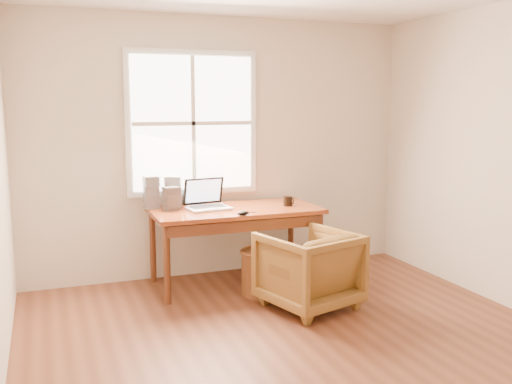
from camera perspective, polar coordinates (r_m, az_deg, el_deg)
room_shell at (r=3.88m, az=5.24°, el=2.47°), size 4.04×4.54×2.64m
desk at (r=5.48m, az=-2.11°, el=-1.83°), size 1.60×0.80×0.04m
armchair at (r=4.96m, az=5.28°, el=-7.71°), size 0.89×0.91×0.67m
wicker_stool at (r=5.31m, az=0.72°, el=-8.06°), size 0.45×0.45×0.40m
laptop at (r=5.39m, az=-4.79°, el=-0.04°), size 0.49×0.51×0.33m
mouse at (r=5.13m, az=-1.32°, el=-2.12°), size 0.13×0.09×0.04m
coffee_mug at (r=5.59m, az=3.20°, el=-0.91°), size 0.09×0.09×0.10m
cd_stack_a at (r=5.57m, az=-8.30°, el=0.05°), size 0.18×0.17×0.30m
cd_stack_b at (r=5.42m, az=-8.44°, el=-0.63°), size 0.16×0.15×0.22m
cd_stack_c at (r=5.53m, az=-10.42°, el=-0.04°), size 0.14×0.13×0.31m
cd_stack_d at (r=5.65m, az=-6.19°, el=-0.40°), size 0.18×0.17×0.18m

